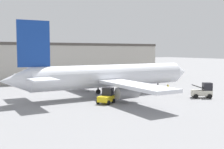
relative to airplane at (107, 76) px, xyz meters
name	(u,v)px	position (x,y,z in m)	size (l,w,h in m)	color
ground_plane	(112,95)	(1.00, -0.03, -3.54)	(400.00, 400.00, 0.00)	gray
terminal_building	(52,61)	(1.77, 33.01, 1.46)	(61.53, 15.70, 9.98)	#ADA89E
airplane	(107,76)	(0.00, 0.00, 0.00)	(36.72, 33.77, 12.60)	silver
ground_crew_worker	(168,88)	(11.34, -3.30, -2.61)	(0.38, 0.38, 1.73)	#1E2338
baggage_tug	(107,96)	(-3.66, -5.98, -2.47)	(3.15, 3.01, 2.38)	yellow
belt_loader_truck	(203,91)	(12.89, -10.31, -2.35)	(3.56, 3.15, 2.59)	beige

